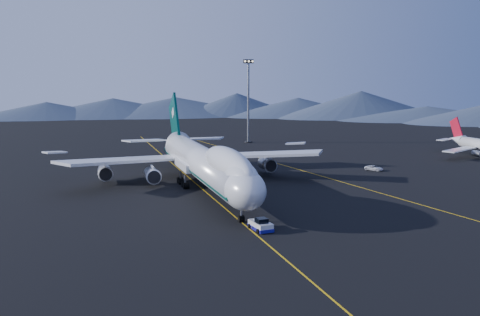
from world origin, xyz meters
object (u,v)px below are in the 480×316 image
object	(u,v)px
pushback_tug	(261,226)
floodlight_mast	(248,101)
service_van	(374,168)
boeing_747	(203,162)

from	to	relation	value
pushback_tug	floodlight_mast	bearing A→B (deg)	65.87
pushback_tug	service_van	world-z (taller)	pushback_tug
boeing_747	service_van	xyz separation A→B (m)	(46.43, 10.49, -5.18)
boeing_747	service_van	distance (m)	47.88
pushback_tug	service_van	xyz separation A→B (m)	(44.98, 42.28, 0.00)
boeing_747	pushback_tug	distance (m)	32.24
pushback_tug	floodlight_mast	size ratio (longest dim) A/B	0.16
boeing_747	floodlight_mast	distance (m)	85.59
boeing_747	pushback_tug	xyz separation A→B (m)	(1.45, -31.79, -5.18)
boeing_747	pushback_tug	bearing A→B (deg)	-87.39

